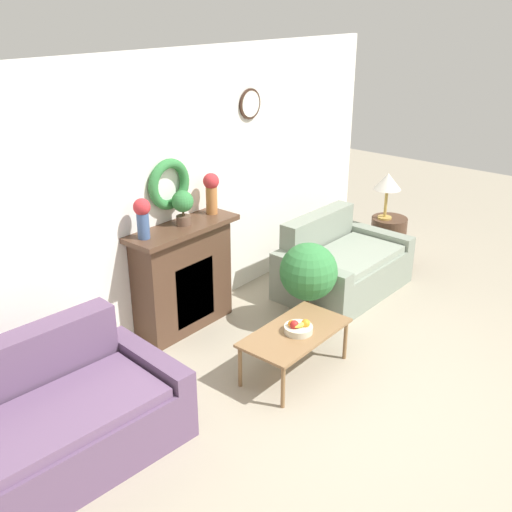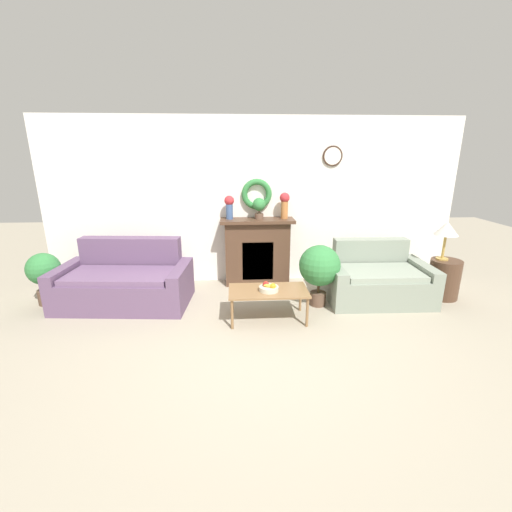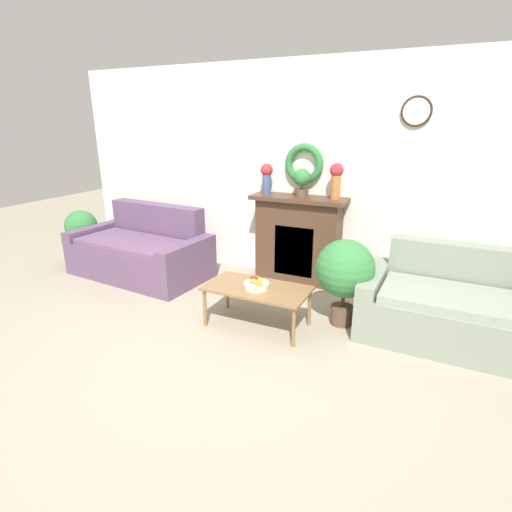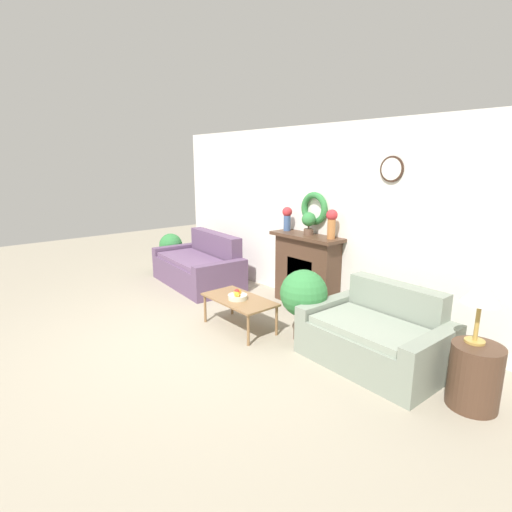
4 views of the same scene
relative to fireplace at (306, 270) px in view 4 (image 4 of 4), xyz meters
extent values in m
plane|color=#9E937F|center=(-0.05, -2.22, -0.56)|extent=(16.00, 16.00, 0.00)
cube|color=white|center=(-0.05, 0.21, 0.79)|extent=(6.80, 0.06, 2.70)
cylinder|color=#382319|center=(1.22, 0.16, 1.52)|extent=(0.32, 0.02, 0.32)
cylinder|color=white|center=(1.22, 0.15, 1.52)|extent=(0.27, 0.01, 0.27)
torus|color=#337A3D|center=(0.00, 0.13, 0.93)|extent=(0.49, 0.09, 0.49)
cube|color=#4C3323|center=(0.00, 0.01, -0.03)|extent=(1.05, 0.34, 1.06)
cube|color=black|center=(0.00, -0.15, -0.12)|extent=(0.50, 0.02, 0.63)
cube|color=orange|center=(0.00, -0.16, -0.20)|extent=(0.40, 0.01, 0.35)
cube|color=#4C3323|center=(0.00, -0.03, 0.52)|extent=(1.19, 0.41, 0.05)
cube|color=#604766|center=(-1.99, -0.83, -0.34)|extent=(1.56, 0.88, 0.44)
cube|color=#604766|center=(-1.95, -0.35, -0.10)|extent=(1.51, 0.34, 0.91)
cube|color=#604766|center=(-2.81, -0.65, -0.27)|extent=(0.25, 0.98, 0.58)
cube|color=#604766|center=(-1.15, -0.80, -0.27)|extent=(0.25, 0.98, 0.58)
cube|color=#6A4E70|center=(-1.99, -0.83, -0.08)|extent=(1.49, 0.81, 0.08)
cube|color=gray|center=(1.74, -0.90, -0.35)|extent=(1.16, 0.79, 0.42)
cube|color=gray|center=(1.75, -0.41, -0.14)|extent=(1.15, 0.24, 0.85)
cube|color=gray|center=(1.09, -0.77, -0.28)|extent=(0.19, 0.98, 0.56)
cube|color=gray|center=(2.40, -0.80, -0.28)|extent=(0.19, 0.98, 0.56)
cube|color=gray|center=(1.74, -0.90, -0.10)|extent=(1.12, 0.72, 0.08)
cube|color=olive|center=(0.06, -1.34, -0.15)|extent=(1.03, 0.54, 0.03)
cylinder|color=olive|center=(-0.42, -1.57, -0.36)|extent=(0.04, 0.04, 0.39)
cylinder|color=olive|center=(0.53, -1.57, -0.36)|extent=(0.04, 0.04, 0.39)
cylinder|color=olive|center=(-0.42, -1.11, -0.36)|extent=(0.04, 0.04, 0.39)
cylinder|color=olive|center=(0.53, -1.11, -0.36)|extent=(0.04, 0.04, 0.39)
cylinder|color=beige|center=(0.06, -1.37, -0.11)|extent=(0.25, 0.25, 0.06)
sphere|color=#B2231E|center=(0.02, -1.35, -0.06)|extent=(0.08, 0.08, 0.08)
sphere|color=orange|center=(0.11, -1.41, -0.06)|extent=(0.08, 0.08, 0.08)
sphere|color=orange|center=(0.03, -1.32, -0.06)|extent=(0.07, 0.07, 0.07)
ellipsoid|color=yellow|center=(0.07, -1.40, -0.06)|extent=(0.17, 0.08, 0.04)
cylinder|color=#4C3323|center=(2.79, -0.78, -0.26)|extent=(0.44, 0.44, 0.59)
cylinder|color=#B28E42|center=(2.73, -0.74, 0.05)|extent=(0.17, 0.17, 0.02)
cylinder|color=#B28E42|center=(2.73, -0.74, 0.23)|extent=(0.04, 0.04, 0.35)
cone|color=silver|center=(2.73, -0.74, 0.51)|extent=(0.33, 0.33, 0.20)
cylinder|color=#3D5684|center=(-0.45, 0.01, 0.67)|extent=(0.11, 0.11, 0.24)
sphere|color=#B72D33|center=(-0.45, 0.01, 0.85)|extent=(0.16, 0.16, 0.16)
cylinder|color=#AD6B38|center=(0.44, 0.01, 0.69)|extent=(0.11, 0.11, 0.28)
sphere|color=#B72D33|center=(0.44, 0.01, 0.89)|extent=(0.16, 0.16, 0.16)
cylinder|color=brown|center=(0.03, -0.01, 0.59)|extent=(0.14, 0.14, 0.09)
cylinder|color=#4C3823|center=(0.03, -0.01, 0.67)|extent=(0.02, 0.02, 0.06)
sphere|color=#337A3D|center=(0.03, -0.01, 0.78)|extent=(0.21, 0.21, 0.21)
cylinder|color=brown|center=(-3.12, -0.63, -0.45)|extent=(0.28, 0.28, 0.21)
cylinder|color=#4C3823|center=(-3.12, -0.63, -0.28)|extent=(0.04, 0.04, 0.13)
sphere|color=#337A3D|center=(-3.12, -0.63, -0.03)|extent=(0.46, 0.46, 0.46)
cylinder|color=brown|center=(0.82, -0.94, -0.46)|extent=(0.23, 0.23, 0.20)
cylinder|color=#4C3823|center=(0.82, -0.94, -0.28)|extent=(0.04, 0.04, 0.16)
sphere|color=#337A3D|center=(0.82, -0.94, 0.04)|extent=(0.58, 0.58, 0.58)
camera|label=1|loc=(-3.67, -3.99, 2.54)|focal=42.00mm
camera|label=2|loc=(-0.37, -5.46, 1.56)|focal=24.00mm
camera|label=3|loc=(1.60, -4.65, 1.42)|focal=28.00mm
camera|label=4|loc=(4.00, -4.37, 1.62)|focal=28.00mm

